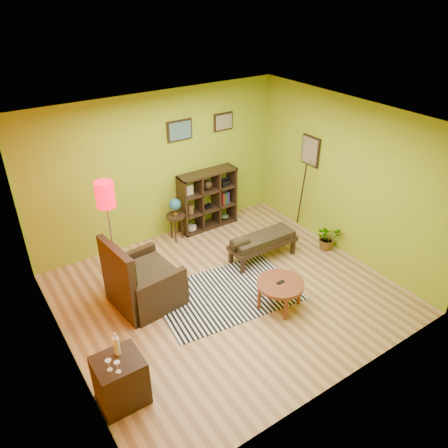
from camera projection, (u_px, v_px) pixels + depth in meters
ground at (228, 293)px, 7.08m from camera, size 5.00×5.00×0.00m
room_shell at (222, 195)px, 6.15m from camera, size 5.04×4.54×2.82m
zebra_rug at (227, 294)px, 7.07m from camera, size 2.36×1.66×0.01m
coffee_table at (280, 286)px, 6.63m from camera, size 0.72×0.72×0.47m
armchair at (142, 284)px, 6.72m from camera, size 1.06×1.07×1.18m
side_cabinet at (121, 380)px, 5.16m from camera, size 0.55×0.50×0.97m
floor_lamp at (106, 205)px, 6.41m from camera, size 0.29×0.29×1.92m
globe_table at (175, 209)px, 8.18m from camera, size 0.36×0.36×0.89m
cube_shelf at (208, 200)px, 8.69m from camera, size 1.20×0.35×1.20m
bench at (261, 241)px, 7.76m from camera, size 1.30×0.48×0.59m
potted_plant at (327, 240)px, 8.16m from camera, size 0.58×0.60×0.38m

